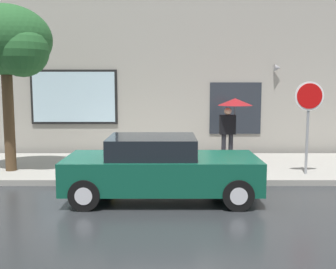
{
  "coord_description": "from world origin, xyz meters",
  "views": [
    {
      "loc": [
        0.09,
        -8.79,
        2.5
      ],
      "look_at": [
        0.13,
        1.8,
        1.2
      ],
      "focal_mm": 42.91,
      "sensor_mm": 36.0,
      "label": 1
    }
  ],
  "objects_px": {
    "fire_hydrant": "(108,157)",
    "street_tree": "(6,43)",
    "pedestrian_with_umbrella": "(231,110)",
    "parked_car": "(158,168)",
    "stop_sign": "(307,109)"
  },
  "relations": [
    {
      "from": "street_tree",
      "to": "pedestrian_with_umbrella",
      "type": "bearing_deg",
      "value": 13.35
    },
    {
      "from": "parked_car",
      "to": "stop_sign",
      "type": "bearing_deg",
      "value": 25.4
    },
    {
      "from": "fire_hydrant",
      "to": "stop_sign",
      "type": "height_order",
      "value": "stop_sign"
    },
    {
      "from": "fire_hydrant",
      "to": "pedestrian_with_umbrella",
      "type": "distance_m",
      "value": 4.12
    },
    {
      "from": "pedestrian_with_umbrella",
      "to": "street_tree",
      "type": "height_order",
      "value": "street_tree"
    },
    {
      "from": "fire_hydrant",
      "to": "pedestrian_with_umbrella",
      "type": "bearing_deg",
      "value": 24.93
    },
    {
      "from": "parked_car",
      "to": "stop_sign",
      "type": "xyz_separation_m",
      "value": [
        3.86,
        1.83,
        1.19
      ]
    },
    {
      "from": "parked_car",
      "to": "fire_hydrant",
      "type": "height_order",
      "value": "parked_car"
    },
    {
      "from": "fire_hydrant",
      "to": "street_tree",
      "type": "bearing_deg",
      "value": 176.2
    },
    {
      "from": "parked_car",
      "to": "stop_sign",
      "type": "height_order",
      "value": "stop_sign"
    },
    {
      "from": "stop_sign",
      "to": "fire_hydrant",
      "type": "bearing_deg",
      "value": 177.57
    },
    {
      "from": "fire_hydrant",
      "to": "street_tree",
      "type": "distance_m",
      "value": 4.06
    },
    {
      "from": "parked_car",
      "to": "fire_hydrant",
      "type": "relative_size",
      "value": 5.03
    },
    {
      "from": "pedestrian_with_umbrella",
      "to": "stop_sign",
      "type": "bearing_deg",
      "value": -48.31
    },
    {
      "from": "fire_hydrant",
      "to": "street_tree",
      "type": "xyz_separation_m",
      "value": [
        -2.68,
        0.18,
        3.05
      ]
    }
  ]
}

